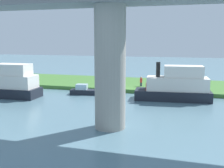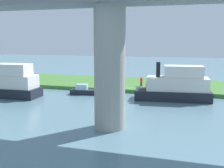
% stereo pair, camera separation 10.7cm
% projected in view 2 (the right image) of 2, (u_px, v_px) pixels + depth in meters
% --- Properties ---
extents(ground_plane, '(160.00, 160.00, 0.00)m').
position_uv_depth(ground_plane, '(117.00, 93.00, 37.41)').
color(ground_plane, slate).
extents(grassy_bank, '(80.00, 12.00, 0.50)m').
position_uv_depth(grassy_bank, '(127.00, 84.00, 43.06)').
color(grassy_bank, '#427533').
rests_on(grassy_bank, ground).
extents(bridge_pylon, '(2.49, 2.49, 9.83)m').
position_uv_depth(bridge_pylon, '(110.00, 68.00, 21.74)').
color(bridge_pylon, '#9E998E').
rests_on(bridge_pylon, ground).
extents(person_on_bank, '(0.50, 0.50, 1.39)m').
position_uv_depth(person_on_bank, '(141.00, 81.00, 39.43)').
color(person_on_bank, '#2D334C').
rests_on(person_on_bank, grassy_bank).
extents(mooring_post, '(0.20, 0.20, 0.99)m').
position_uv_depth(mooring_post, '(109.00, 84.00, 38.22)').
color(mooring_post, brown).
rests_on(mooring_post, grassy_bank).
extents(houseboat_blue, '(9.08, 3.27, 4.60)m').
position_uv_depth(houseboat_blue, '(7.00, 83.00, 34.48)').
color(houseboat_blue, '#1E232D').
rests_on(houseboat_blue, ground).
extents(pontoon_yellow, '(9.12, 3.83, 4.53)m').
position_uv_depth(pontoon_yellow, '(175.00, 86.00, 32.51)').
color(pontoon_yellow, '#1E232D').
rests_on(pontoon_yellow, ground).
extents(riverboat_paddlewheel, '(4.21, 2.06, 1.34)m').
position_uv_depth(riverboat_paddlewheel, '(85.00, 91.00, 36.19)').
color(riverboat_paddlewheel, '#1E232D').
rests_on(riverboat_paddlewheel, ground).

